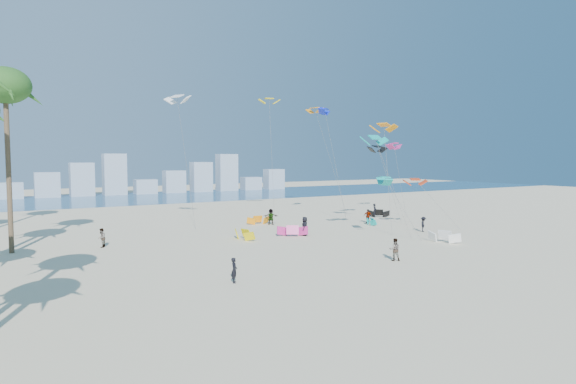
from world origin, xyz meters
TOP-DOWN VIEW (x-y plane):
  - ground at (0.00, 0.00)m, footprint 220.00×220.00m
  - ocean at (0.00, 72.00)m, footprint 220.00×220.00m
  - kitesurfer_near at (-7.10, 5.47)m, footprint 0.57×0.66m
  - kitesurfer_mid at (5.65, 5.21)m, footprint 1.01×0.96m
  - kitesurfers_far at (8.43, 21.80)m, footprint 34.48×13.90m
  - grounded_kites at (10.39, 19.45)m, footprint 24.33×21.51m
  - flying_kites at (15.31, 25.60)m, footprint 33.57×31.21m
  - distant_skyline at (-1.19, 82.00)m, footprint 85.00×3.00m

SIDE VIEW (x-z plane):
  - ground at x=0.00m, z-range 0.00..0.00m
  - ocean at x=0.00m, z-range 0.01..0.01m
  - grounded_kites at x=10.39m, z-range -0.03..0.92m
  - kitesurfer_near at x=-7.10m, z-range 0.00..1.53m
  - kitesurfer_mid at x=5.65m, z-range 0.00..1.65m
  - kitesurfers_far at x=8.43m, z-range -0.06..1.77m
  - distant_skyline at x=-1.19m, z-range -1.11..7.29m
  - flying_kites at x=15.31m, z-range 3.19..18.97m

